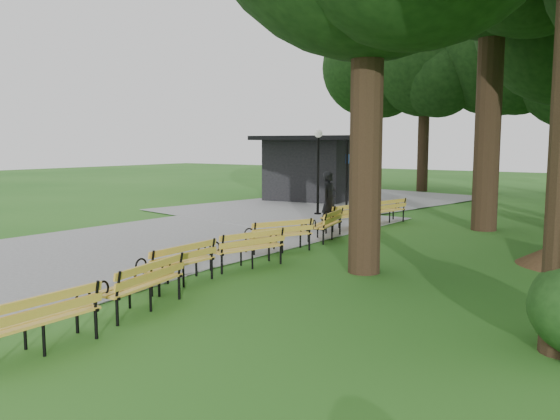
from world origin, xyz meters
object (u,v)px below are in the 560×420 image
Objects in this scene: person at (329,200)px; bench_6 at (344,216)px; kiosk at (312,168)px; lamp_post at (318,154)px; bench_3 at (247,248)px; bench_5 at (325,225)px; bench_0 at (33,321)px; bench_7 at (385,211)px; bench_1 at (140,284)px; bench_4 at (278,235)px; bench_2 at (175,264)px.

person is 0.99× the size of bench_6.
lamp_post is (3.36, -4.92, 0.81)m from kiosk.
bench_6 is (0.64, -0.12, -0.50)m from person.
bench_5 is (-0.47, 4.24, 0.00)m from bench_3.
bench_0 is at bearing -76.45° from kiosk.
bench_3 is at bearing 19.24° from bench_6.
bench_5 is 2.03m from bench_6.
kiosk is 8.47m from bench_7.
bench_0 is 1.00× the size of bench_1.
bench_3 is (6.91, -13.82, -1.14)m from kiosk.
bench_3 and bench_6 have the same top height.
bench_1 is at bearing 35.53° from bench_4.
bench_1 is 1.00× the size of bench_5.
kiosk reaches higher than bench_4.
bench_0 is 1.00× the size of bench_2.
bench_4 is at bearing -150.66° from bench_3.
kiosk is 17.36m from bench_2.
bench_3 is at bearing -68.24° from lamp_post.
lamp_post is at bearing -159.43° from bench_5.
kiosk reaches higher than bench_6.
person reaches higher than bench_2.
bench_4 is at bearing -13.20° from bench_5.
bench_3 is at bearing -163.11° from person.
lamp_post is 1.76× the size of bench_2.
lamp_post reaches higher than bench_1.
bench_6 is at bearing 1.17° from bench_7.
bench_1 and bench_7 have the same top height.
bench_1 is at bearing 24.69° from bench_3.
kiosk is 6.01m from lamp_post.
bench_4 is at bearing -174.83° from bench_2.
bench_3 is 1.00× the size of bench_5.
bench_6 is (-1.88, 11.99, 0.00)m from bench_0.
lamp_post reaches higher than kiosk.
bench_4 is (-0.47, 1.90, 0.00)m from bench_3.
bench_4 is 1.00× the size of bench_5.
bench_1 is (7.51, -17.44, -1.14)m from kiosk.
bench_2 is at bearing -9.79° from bench_5.
person reaches higher than bench_1.
bench_1 is at bearing -164.67° from person.
bench_0 is at bearing -0.44° from bench_1.
kiosk is (-5.36, 7.47, 0.64)m from person.
bench_7 is (-1.09, 12.03, 0.00)m from bench_1.
bench_3 is at bearing -6.72° from bench_5.
bench_4 is 4.34m from bench_6.
bench_1 is 1.67m from bench_2.
bench_0 is at bearing -165.05° from person.
kiosk reaches higher than bench_2.
kiosk is at bearing -130.78° from bench_6.
bench_6 is at bearing -171.55° from bench_0.
bench_0 is 3.82m from bench_2.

